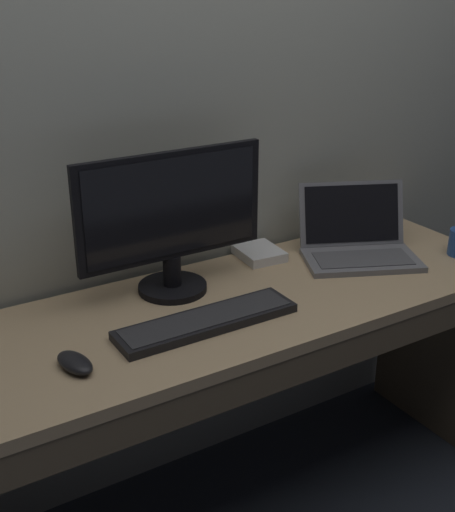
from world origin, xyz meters
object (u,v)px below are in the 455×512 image
computer_mouse (75,363)px  external_drive_box (259,253)px  wired_keyboard (207,321)px  laptop_space_gray (358,245)px  external_monitor (172,222)px

computer_mouse → external_drive_box: bearing=12.5°
wired_keyboard → laptop_space_gray: bearing=12.1°
wired_keyboard → computer_mouse: 0.36m
external_monitor → computer_mouse: size_ratio=4.61×
wired_keyboard → external_drive_box: bearing=39.5°
laptop_space_gray → external_drive_box: size_ratio=2.83×
laptop_space_gray → wired_keyboard: laptop_space_gray is taller
computer_mouse → external_drive_box: size_ratio=0.79×
external_monitor → wired_keyboard: (-0.02, -0.22, -0.20)m
external_drive_box → wired_keyboard: bearing=-140.5°
laptop_space_gray → external_drive_box: 0.32m
wired_keyboard → computer_mouse: bearing=-176.6°
external_monitor → external_drive_box: 0.41m
laptop_space_gray → external_drive_box: bearing=148.1°
external_monitor → external_drive_box: external_monitor is taller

